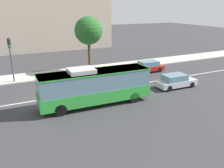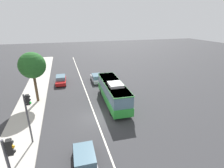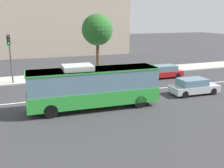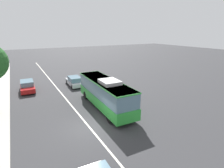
{
  "view_description": "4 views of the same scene",
  "coord_description": "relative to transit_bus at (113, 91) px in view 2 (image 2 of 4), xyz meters",
  "views": [
    {
      "loc": [
        -4.23,
        -21.73,
        8.53
      ],
      "look_at": [
        4.51,
        -3.9,
        1.93
      ],
      "focal_mm": 37.96,
      "sensor_mm": 36.0,
      "label": 1
    },
    {
      "loc": [
        -17.97,
        3.15,
        11.21
      ],
      "look_at": [
        5.09,
        -3.61,
        2.17
      ],
      "focal_mm": 27.14,
      "sensor_mm": 36.0,
      "label": 2
    },
    {
      "loc": [
        -1.95,
        -21.5,
        6.89
      ],
      "look_at": [
        4.55,
        -3.5,
        1.87
      ],
      "focal_mm": 40.99,
      "sensor_mm": 36.0,
      "label": 3
    },
    {
      "loc": [
        -13.28,
        5.04,
        8.3
      ],
      "look_at": [
        4.22,
        -4.69,
        2.25
      ],
      "focal_mm": 28.35,
      "sensor_mm": 36.0,
      "label": 4
    }
  ],
  "objects": [
    {
      "name": "street_tree_kerbside_left",
      "position": [
        3.51,
        10.5,
        3.64
      ],
      "size": [
        3.59,
        3.59,
        7.29
      ],
      "color": "#4C3823",
      "rests_on": "ground_plane"
    },
    {
      "name": "sedan_red",
      "position": [
        10.51,
        7.14,
        -1.09
      ],
      "size": [
        4.56,
        1.95,
        1.46
      ],
      "rotation": [
        0.0,
        0.0,
        3.11
      ],
      "color": "#B21919",
      "rests_on": "ground_plane"
    },
    {
      "name": "sedan_black",
      "position": [
        -10.5,
        5.51,
        -1.09
      ],
      "size": [
        4.56,
        1.96,
        1.46
      ],
      "rotation": [
        0.0,
        0.0,
        3.11
      ],
      "color": "black",
      "rests_on": "ground_plane"
    },
    {
      "name": "sedan_silver",
      "position": [
        9.66,
        0.47,
        -1.09
      ],
      "size": [
        4.55,
        1.93,
        1.46
      ],
      "rotation": [
        0.0,
        0.0,
        -0.03
      ],
      "color": "#B7BABF",
      "rests_on": "ground_plane"
    },
    {
      "name": "lane_centre_line",
      "position": [
        -3.14,
        3.22,
        -1.8
      ],
      "size": [
        76.0,
        0.16,
        0.01
      ],
      "primitive_type": "cube",
      "color": "silver",
      "rests_on": "ground_plane"
    },
    {
      "name": "traffic_light_mid_block",
      "position": [
        -6.06,
        9.85,
        1.75
      ],
      "size": [
        0.34,
        0.62,
        5.2
      ],
      "rotation": [
        0.0,
        0.0,
        -1.66
      ],
      "color": "#47474C",
      "rests_on": "ground_plane"
    },
    {
      "name": "ground_plane",
      "position": [
        -3.14,
        3.22,
        -1.81
      ],
      "size": [
        160.0,
        160.0,
        0.0
      ],
      "primitive_type": "plane",
      "color": "#333335"
    },
    {
      "name": "traffic_light_near_corner",
      "position": [
        -12.32,
        9.81,
        1.75
      ],
      "size": [
        0.33,
        0.62,
        5.2
      ],
      "rotation": [
        0.0,
        0.0,
        -1.52
      ],
      "color": "#47474C",
      "rests_on": "ground_plane"
    },
    {
      "name": "sidewalk_kerb",
      "position": [
        -3.14,
        11.36,
        -1.74
      ],
      "size": [
        80.0,
        3.86,
        0.14
      ],
      "primitive_type": "cube",
      "color": "#B2ADA3",
      "rests_on": "ground_plane"
    },
    {
      "name": "transit_bus",
      "position": [
        0.0,
        0.0,
        0.0
      ],
      "size": [
        10.08,
        2.83,
        3.46
      ],
      "rotation": [
        0.0,
        0.0,
        -0.03
      ],
      "color": "green",
      "rests_on": "ground_plane"
    }
  ]
}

